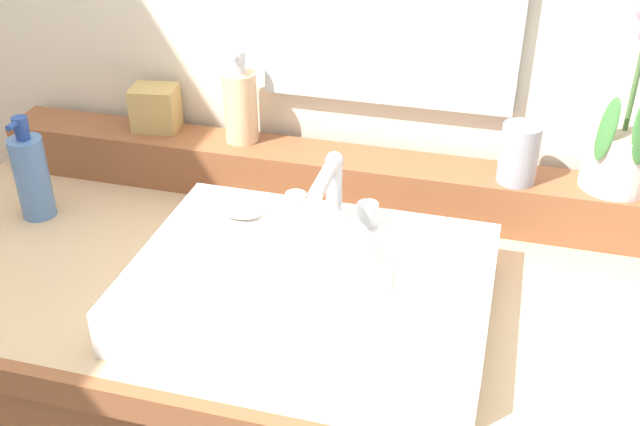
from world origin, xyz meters
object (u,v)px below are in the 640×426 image
Objects in this scene: sink_basin at (307,290)px; soap_dispenser at (240,104)px; trinket_box at (156,108)px; tumbler_cup at (519,154)px; potted_plant at (622,144)px; lotion_bottle at (32,175)px; soap_bar at (241,209)px.

sink_basin is 3.01× the size of soap_dispenser.
tumbler_cup is at bearing -11.47° from trinket_box.
sink_basin is at bearing -142.16° from potted_plant.
potted_plant is at bearing 8.19° from tumbler_cup.
trinket_box is at bearing 138.87° from sink_basin.
sink_basin is 0.51m from trinket_box.
lotion_bottle is at bearing -168.60° from potted_plant.
potted_plant is (0.54, 0.21, 0.08)m from soap_bar.
trinket_box is at bearing 137.36° from soap_bar.
tumbler_cup is (-0.15, -0.02, -0.03)m from potted_plant.
soap_dispenser is 1.68× the size of tumbler_cup.
tumbler_cup is at bearing -3.31° from soap_dispenser.
sink_basin is at bearing -131.30° from tumbler_cup.
potted_plant is 0.62m from soap_dispenser.
soap_dispenser is at bearing 109.49° from soap_bar.
soap_dispenser is (-0.62, 0.01, -0.01)m from potted_plant.
lotion_bottle is at bearing -133.24° from trinket_box.
potted_plant reaches higher than sink_basin.
soap_dispenser is at bearing 179.46° from potted_plant.
potted_plant reaches higher than tumbler_cup.
lotion_bottle is (-0.38, 0.03, -0.01)m from soap_bar.
soap_dispenser is 0.47m from tumbler_cup.
soap_dispenser is at bearing 32.51° from lotion_bottle.
sink_basin is 0.18m from soap_bar.
sink_basin and tumbler_cup have the same top height.
lotion_bottle is (-0.51, 0.13, 0.04)m from sink_basin.
trinket_box is 0.44× the size of lotion_bottle.
soap_bar is 0.43× the size of soap_dispenser.
potted_plant is 2.32× the size of soap_dispenser.
soap_dispenser is 2.04× the size of trinket_box.
sink_basin reaches higher than trinket_box.
soap_bar is 0.24m from soap_dispenser.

